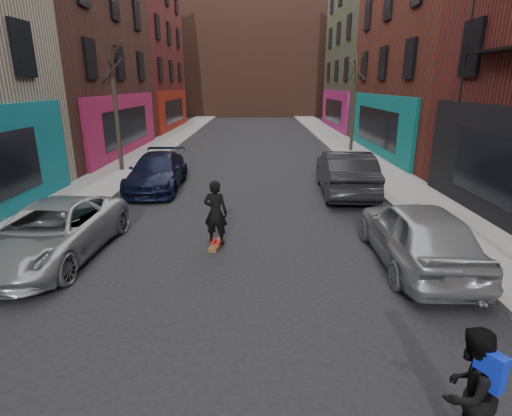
{
  "coord_description": "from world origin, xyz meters",
  "views": [
    {
      "loc": [
        0.37,
        -0.95,
        4.09
      ],
      "look_at": [
        0.34,
        7.03,
        1.6
      ],
      "focal_mm": 28.0,
      "sensor_mm": 36.0,
      "label": 1
    }
  ],
  "objects_px": {
    "tree_right_far": "(355,93)",
    "parked_right_end": "(345,173)",
    "tree_left_far": "(115,100)",
    "skateboard": "(217,245)",
    "parked_right_far": "(417,234)",
    "skateboarder": "(216,213)",
    "parked_left_far": "(52,232)",
    "parked_left_end": "(157,172)",
    "pedestrian": "(468,391)"
  },
  "relations": [
    {
      "from": "skateboard",
      "to": "tree_right_far",
      "type": "bearing_deg",
      "value": 77.22
    },
    {
      "from": "tree_left_far",
      "to": "skateboard",
      "type": "relative_size",
      "value": 8.12
    },
    {
      "from": "tree_right_far",
      "to": "skateboard",
      "type": "bearing_deg",
      "value": -114.32
    },
    {
      "from": "parked_left_far",
      "to": "parked_right_end",
      "type": "bearing_deg",
      "value": 38.82
    },
    {
      "from": "pedestrian",
      "to": "skateboard",
      "type": "bearing_deg",
      "value": -89.85
    },
    {
      "from": "tree_right_far",
      "to": "tree_left_far",
      "type": "bearing_deg",
      "value": -154.18
    },
    {
      "from": "tree_left_far",
      "to": "skateboard",
      "type": "height_order",
      "value": "tree_left_far"
    },
    {
      "from": "tree_right_far",
      "to": "parked_right_end",
      "type": "distance_m",
      "value": 10.57
    },
    {
      "from": "parked_left_end",
      "to": "pedestrian",
      "type": "height_order",
      "value": "pedestrian"
    },
    {
      "from": "tree_right_far",
      "to": "skateboard",
      "type": "relative_size",
      "value": 8.5
    },
    {
      "from": "parked_left_far",
      "to": "tree_left_far",
      "type": "bearing_deg",
      "value": 102.09
    },
    {
      "from": "tree_left_far",
      "to": "pedestrian",
      "type": "distance_m",
      "value": 17.9
    },
    {
      "from": "parked_left_far",
      "to": "parked_left_end",
      "type": "distance_m",
      "value": 6.81
    },
    {
      "from": "tree_left_far",
      "to": "parked_right_end",
      "type": "distance_m",
      "value": 10.98
    },
    {
      "from": "parked_left_far",
      "to": "parked_right_far",
      "type": "relative_size",
      "value": 1.06
    },
    {
      "from": "parked_left_end",
      "to": "parked_right_far",
      "type": "height_order",
      "value": "parked_right_far"
    },
    {
      "from": "parked_right_end",
      "to": "tree_right_far",
      "type": "bearing_deg",
      "value": -101.24
    },
    {
      "from": "tree_left_far",
      "to": "tree_right_far",
      "type": "bearing_deg",
      "value": 25.82
    },
    {
      "from": "pedestrian",
      "to": "tree_right_far",
      "type": "bearing_deg",
      "value": -128.77
    },
    {
      "from": "parked_right_end",
      "to": "skateboard",
      "type": "distance_m",
      "value": 6.99
    },
    {
      "from": "parked_right_far",
      "to": "parked_right_end",
      "type": "relative_size",
      "value": 0.9
    },
    {
      "from": "parked_right_far",
      "to": "pedestrian",
      "type": "bearing_deg",
      "value": 75.97
    },
    {
      "from": "pedestrian",
      "to": "skateboarder",
      "type": "bearing_deg",
      "value": -89.85
    },
    {
      "from": "parked_left_end",
      "to": "skateboarder",
      "type": "bearing_deg",
      "value": -65.81
    },
    {
      "from": "parked_right_end",
      "to": "pedestrian",
      "type": "distance_m",
      "value": 11.42
    },
    {
      "from": "parked_right_end",
      "to": "parked_left_far",
      "type": "bearing_deg",
      "value": 38.59
    },
    {
      "from": "skateboarder",
      "to": "pedestrian",
      "type": "xyz_separation_m",
      "value": [
        3.43,
        -6.03,
        -0.14
      ]
    },
    {
      "from": "parked_right_end",
      "to": "tree_left_far",
      "type": "bearing_deg",
      "value": -18.82
    },
    {
      "from": "parked_left_end",
      "to": "skateboarder",
      "type": "xyz_separation_m",
      "value": [
        2.98,
        -6.07,
        0.25
      ]
    },
    {
      "from": "tree_left_far",
      "to": "tree_right_far",
      "type": "height_order",
      "value": "tree_right_far"
    },
    {
      "from": "parked_left_end",
      "to": "skateboard",
      "type": "xyz_separation_m",
      "value": [
        2.98,
        -6.07,
        -0.65
      ]
    },
    {
      "from": "parked_left_end",
      "to": "parked_right_far",
      "type": "distance_m",
      "value": 10.52
    },
    {
      "from": "tree_right_far",
      "to": "parked_right_far",
      "type": "distance_m",
      "value": 16.68
    },
    {
      "from": "parked_left_far",
      "to": "parked_right_end",
      "type": "height_order",
      "value": "parked_right_end"
    },
    {
      "from": "parked_right_far",
      "to": "skateboarder",
      "type": "bearing_deg",
      "value": -11.27
    },
    {
      "from": "pedestrian",
      "to": "parked_left_end",
      "type": "bearing_deg",
      "value": -91.6
    },
    {
      "from": "parked_left_far",
      "to": "parked_right_far",
      "type": "height_order",
      "value": "parked_right_far"
    },
    {
      "from": "parked_left_far",
      "to": "skateboarder",
      "type": "height_order",
      "value": "skateboarder"
    },
    {
      "from": "parked_right_far",
      "to": "skateboard",
      "type": "distance_m",
      "value": 4.94
    },
    {
      "from": "tree_right_far",
      "to": "parked_left_far",
      "type": "distance_m",
      "value": 19.47
    },
    {
      "from": "skateboarder",
      "to": "skateboard",
      "type": "bearing_deg",
      "value": -0.0
    },
    {
      "from": "parked_right_end",
      "to": "pedestrian",
      "type": "bearing_deg",
      "value": 87.71
    },
    {
      "from": "parked_right_far",
      "to": "parked_right_end",
      "type": "bearing_deg",
      "value": -85.96
    },
    {
      "from": "parked_left_end",
      "to": "parked_left_far",
      "type": "bearing_deg",
      "value": -99.71
    },
    {
      "from": "skateboard",
      "to": "parked_right_end",
      "type": "bearing_deg",
      "value": 61.89
    },
    {
      "from": "parked_left_end",
      "to": "parked_right_end",
      "type": "relative_size",
      "value": 0.95
    },
    {
      "from": "tree_left_far",
      "to": "skateboard",
      "type": "xyz_separation_m",
      "value": [
        5.5,
        -9.27,
        -3.33
      ]
    },
    {
      "from": "skateboarder",
      "to": "tree_left_far",
      "type": "bearing_deg",
      "value": -47.79
    },
    {
      "from": "tree_left_far",
      "to": "parked_right_end",
      "type": "relative_size",
      "value": 1.29
    },
    {
      "from": "parked_left_end",
      "to": "skateboard",
      "type": "bearing_deg",
      "value": -65.81
    }
  ]
}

